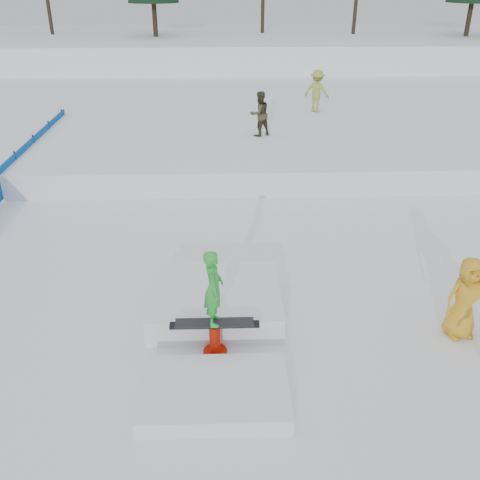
{
  "coord_description": "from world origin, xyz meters",
  "views": [
    {
      "loc": [
        0.15,
        -8.19,
        6.29
      ],
      "look_at": [
        0.5,
        2.0,
        1.1
      ],
      "focal_mm": 40.0,
      "sensor_mm": 36.0,
      "label": 1
    }
  ],
  "objects_px": {
    "walker_olive": "(260,114)",
    "spectator_yellow": "(466,298)",
    "jib_rail_feature": "(215,321)",
    "walker_ygreen": "(317,91)"
  },
  "relations": [
    {
      "from": "walker_olive",
      "to": "spectator_yellow",
      "type": "bearing_deg",
      "value": 76.06
    },
    {
      "from": "spectator_yellow",
      "to": "jib_rail_feature",
      "type": "height_order",
      "value": "jib_rail_feature"
    },
    {
      "from": "spectator_yellow",
      "to": "jib_rail_feature",
      "type": "bearing_deg",
      "value": 170.0
    },
    {
      "from": "jib_rail_feature",
      "to": "walker_ygreen",
      "type": "bearing_deg",
      "value": 73.71
    },
    {
      "from": "walker_olive",
      "to": "spectator_yellow",
      "type": "distance_m",
      "value": 11.53
    },
    {
      "from": "walker_ygreen",
      "to": "jib_rail_feature",
      "type": "distance_m",
      "value": 15.14
    },
    {
      "from": "walker_olive",
      "to": "spectator_yellow",
      "type": "height_order",
      "value": "walker_olive"
    },
    {
      "from": "walker_ygreen",
      "to": "spectator_yellow",
      "type": "xyz_separation_m",
      "value": [
        0.44,
        -14.65,
        -0.84
      ]
    },
    {
      "from": "jib_rail_feature",
      "to": "spectator_yellow",
      "type": "bearing_deg",
      "value": -2.19
    },
    {
      "from": "walker_ygreen",
      "to": "spectator_yellow",
      "type": "distance_m",
      "value": 14.69
    }
  ]
}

